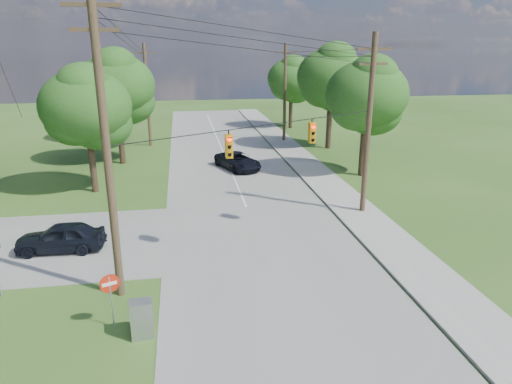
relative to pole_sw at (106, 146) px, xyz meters
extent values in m
plane|color=#2D4E1A|center=(4.60, -0.40, -6.23)|extent=(140.00, 140.00, 0.00)
cube|color=gray|center=(6.60, 4.60, -6.21)|extent=(10.00, 100.00, 0.03)
cube|color=#A1A097|center=(13.30, 4.60, -6.17)|extent=(2.60, 100.00, 0.12)
cylinder|color=brown|center=(0.00, 0.00, -0.23)|extent=(0.32, 0.32, 12.00)
cube|color=brown|center=(0.00, 0.00, 4.87)|extent=(2.00, 0.12, 0.14)
cube|color=brown|center=(0.00, 0.00, 4.07)|extent=(1.70, 0.12, 0.14)
cylinder|color=brown|center=(13.50, 7.60, -0.98)|extent=(0.32, 0.32, 10.50)
cube|color=brown|center=(13.50, 7.60, 3.37)|extent=(2.00, 0.12, 0.14)
cube|color=brown|center=(13.50, 7.60, 2.57)|extent=(1.70, 0.12, 0.14)
cylinder|color=brown|center=(13.50, 29.60, -1.23)|extent=(0.32, 0.32, 10.00)
cube|color=brown|center=(13.50, 29.60, 2.87)|extent=(2.00, 0.12, 0.14)
cylinder|color=brown|center=(-0.40, 29.60, -1.23)|extent=(0.32, 0.32, 10.00)
cube|color=brown|center=(-0.40, 29.60, 2.87)|extent=(2.00, 0.12, 0.14)
cylinder|color=black|center=(6.75, 3.80, 4.12)|extent=(13.52, 7.63, 1.53)
cylinder|color=black|center=(6.75, 3.80, 3.72)|extent=(13.52, 7.63, 1.53)
cylinder|color=black|center=(6.75, 3.80, 3.32)|extent=(13.52, 7.63, 1.53)
cylinder|color=black|center=(13.50, 18.60, 3.12)|extent=(0.03, 22.00, 0.53)
cylinder|color=black|center=(-0.20, 14.80, 3.87)|extent=(0.43, 29.60, 2.03)
cylinder|color=black|center=(13.50, 18.60, 2.72)|extent=(0.03, 22.00, 0.53)
cylinder|color=black|center=(-0.20, 14.80, 3.47)|extent=(0.43, 29.60, 2.03)
cylinder|color=black|center=(6.75, 3.80, -0.03)|extent=(13.52, 7.63, 0.04)
cube|color=orange|center=(4.86, 2.62, -0.75)|extent=(0.32, 0.22, 1.05)
sphere|color=#FF0C05|center=(4.86, 2.48, -0.40)|extent=(0.17, 0.17, 0.17)
cube|color=orange|center=(4.86, 2.86, -0.75)|extent=(0.32, 0.22, 1.05)
sphere|color=#FF0C05|center=(4.86, 3.00, -0.40)|extent=(0.17, 0.17, 0.17)
cube|color=orange|center=(9.45, 5.20, -0.75)|extent=(0.32, 0.22, 1.05)
sphere|color=#FF0C05|center=(9.45, 5.06, -0.40)|extent=(0.17, 0.17, 0.17)
cube|color=orange|center=(9.45, 5.44, -0.75)|extent=(0.32, 0.22, 1.05)
sphere|color=#FF0C05|center=(9.45, 5.58, -0.40)|extent=(0.17, 0.17, 0.17)
cylinder|color=#422D21|center=(-3.40, 14.60, -4.65)|extent=(0.45, 0.45, 3.15)
ellipsoid|color=#245018|center=(-3.40, 14.60, -0.29)|extent=(6.00, 6.00, 4.92)
cylinder|color=#422D21|center=(-2.40, 22.60, -4.48)|extent=(0.50, 0.50, 3.50)
ellipsoid|color=#245018|center=(-2.40, 22.60, 0.37)|extent=(6.40, 6.40, 5.25)
cylinder|color=#422D21|center=(-4.40, 32.60, -4.57)|extent=(0.48, 0.47, 3.32)
ellipsoid|color=#245018|center=(-4.40, 32.60, 0.04)|extent=(6.00, 6.00, 4.92)
cylinder|color=#422D21|center=(16.60, 15.60, -4.57)|extent=(0.48, 0.48, 3.32)
ellipsoid|color=#245018|center=(16.60, 15.60, 0.04)|extent=(6.20, 6.20, 5.08)
cylinder|color=#422D21|center=(17.10, 25.60, -4.39)|extent=(0.52, 0.52, 3.67)
ellipsoid|color=#245018|center=(17.10, 25.60, 0.70)|extent=(6.60, 6.60, 5.41)
cylinder|color=#422D21|center=(16.10, 37.60, -4.65)|extent=(0.45, 0.45, 3.15)
ellipsoid|color=#245018|center=(16.10, 37.60, -0.29)|extent=(5.80, 5.80, 4.76)
imported|color=black|center=(-3.38, 4.73, -5.47)|extent=(4.28, 1.84, 1.44)
imported|color=black|center=(7.22, 18.97, -5.52)|extent=(3.92, 5.35, 1.35)
cube|color=gray|center=(1.10, -3.10, -5.53)|extent=(0.83, 0.64, 1.39)
cylinder|color=gray|center=(0.02, -2.35, -5.20)|extent=(0.06, 0.06, 2.06)
cylinder|color=#B9200C|center=(0.02, -2.35, -4.45)|extent=(0.67, 0.29, 0.71)
cube|color=white|center=(0.02, -2.38, -4.45)|extent=(0.49, 0.22, 0.12)
camera|label=1|loc=(2.82, -17.30, 3.57)|focal=32.00mm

